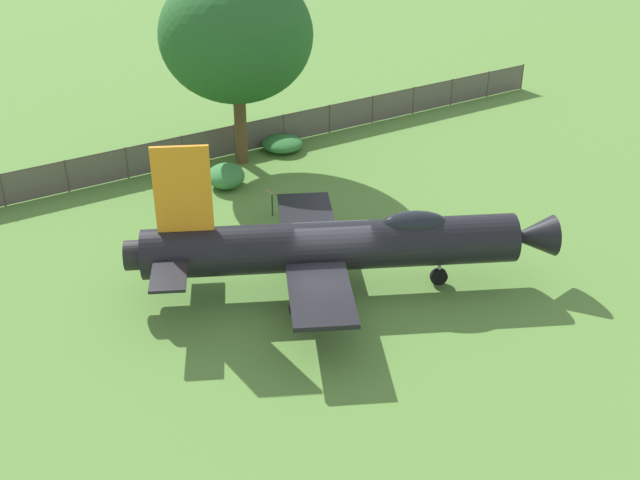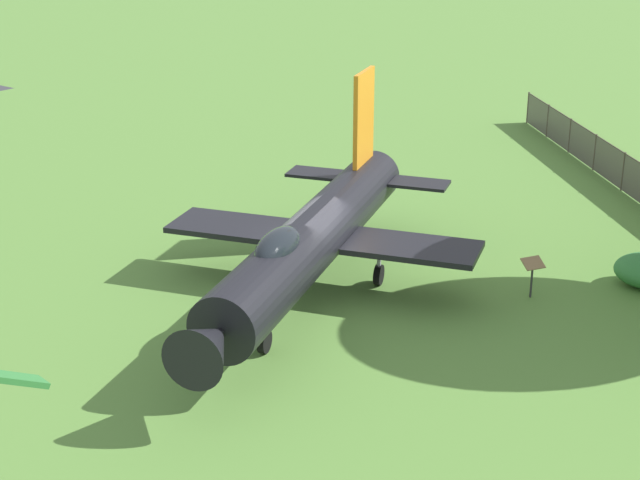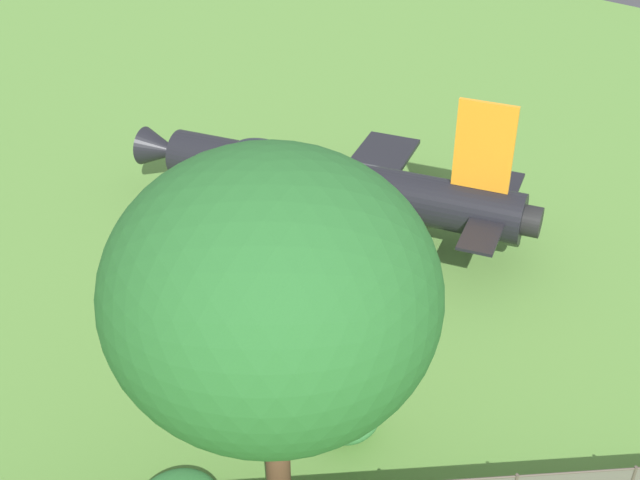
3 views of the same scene
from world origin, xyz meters
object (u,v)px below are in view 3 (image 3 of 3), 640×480
shade_tree (271,295)px  shrub_by_tree (348,414)px  info_plaque (324,315)px  display_jet (329,180)px

shade_tree → shrub_by_tree: 6.01m
shade_tree → info_plaque: 7.62m
shade_tree → shrub_by_tree: (-0.86, -2.58, -5.35)m
shrub_by_tree → shade_tree: bearing=71.5°
display_jet → shade_tree: 12.54m
shade_tree → info_plaque: (0.81, -5.72, -4.97)m
display_jet → shade_tree: size_ratio=1.64×
display_jet → info_plaque: bearing=110.0°
shrub_by_tree → info_plaque: bearing=-61.9°
shrub_by_tree → info_plaque: 3.57m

